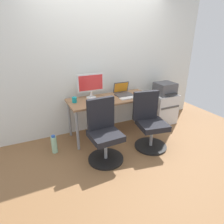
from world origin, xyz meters
TOP-DOWN VIEW (x-y plane):
  - ground_plane at (0.00, 0.00)m, footprint 5.28×5.28m
  - back_wall at (0.00, 0.39)m, footprint 4.40×0.04m
  - desk at (0.00, 0.00)m, footprint 1.53×0.62m
  - office_chair_left at (-0.41, -0.65)m, footprint 0.54×0.54m
  - office_chair_right at (0.41, -0.65)m, footprint 0.54×0.54m
  - side_cabinet at (1.22, 0.01)m, footprint 0.50×0.43m
  - printer at (1.22, 0.01)m, footprint 0.38×0.40m
  - water_bottle_on_floor at (-1.09, -0.18)m, footprint 0.09×0.09m
  - desktop_monitor at (-0.31, 0.17)m, footprint 0.48×0.18m
  - open_laptop at (0.30, 0.10)m, footprint 0.31×0.27m
  - keyboard_by_monitor at (-0.28, -0.23)m, footprint 0.34×0.12m
  - keyboard_by_laptop at (0.29, -0.15)m, footprint 0.34×0.12m
  - mouse_by_monitor at (-0.02, -0.13)m, footprint 0.06×0.10m
  - mouse_by_laptop at (0.65, -0.07)m, footprint 0.06×0.10m
  - coffee_mug at (-0.65, 0.05)m, footprint 0.08×0.08m
  - pen_cup at (0.34, 0.25)m, footprint 0.07×0.07m
  - notebook at (-0.26, -0.03)m, footprint 0.21×0.15m

SIDE VIEW (x-z plane):
  - ground_plane at x=0.00m, z-range 0.00..0.00m
  - water_bottle_on_floor at x=-1.09m, z-range -0.01..0.30m
  - side_cabinet at x=1.22m, z-range 0.00..0.63m
  - office_chair_left at x=-0.41m, z-range -0.05..0.89m
  - office_chair_right at x=0.41m, z-range -0.05..0.89m
  - desk at x=0.00m, z-range 0.29..1.01m
  - keyboard_by_monitor at x=-0.28m, z-range 0.72..0.74m
  - keyboard_by_laptop at x=0.29m, z-range 0.72..0.74m
  - notebook at x=-0.26m, z-range 0.72..0.75m
  - mouse_by_monitor at x=-0.02m, z-range 0.72..0.75m
  - mouse_by_laptop at x=0.65m, z-range 0.72..0.75m
  - printer at x=1.22m, z-range 0.63..0.87m
  - coffee_mug at x=-0.65m, z-range 0.72..0.81m
  - pen_cup at x=0.34m, z-range 0.72..0.83m
  - open_laptop at x=0.30m, z-range 0.66..0.89m
  - desktop_monitor at x=-0.31m, z-range 0.75..1.19m
  - back_wall at x=0.00m, z-range 0.00..2.60m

